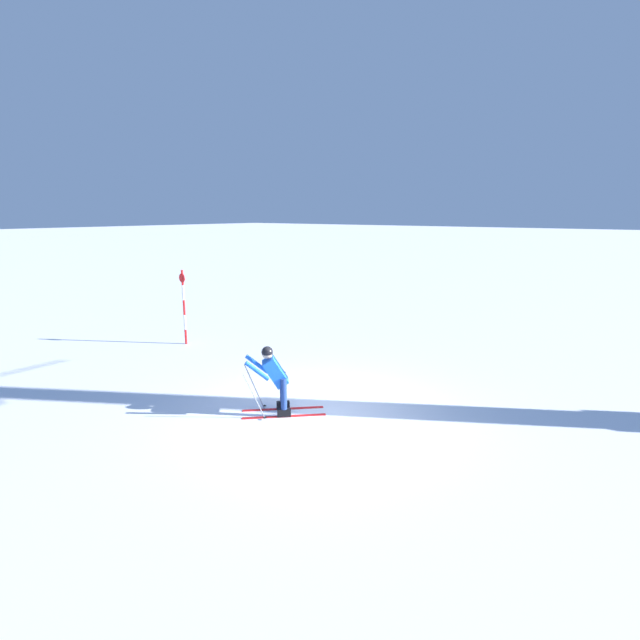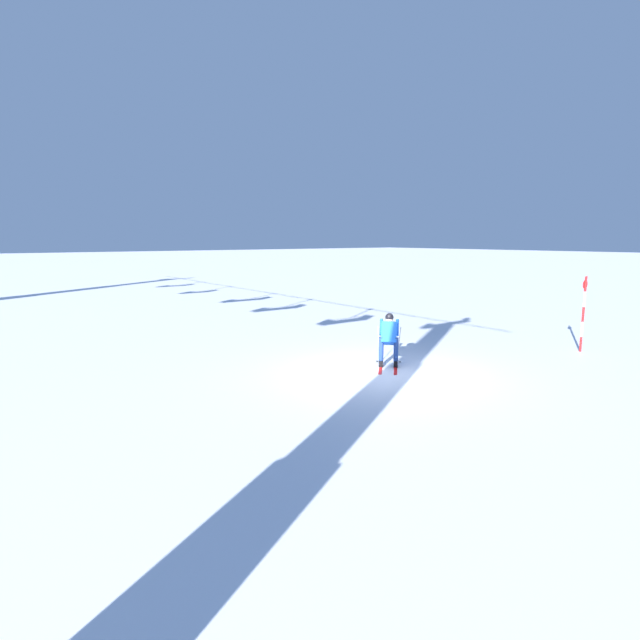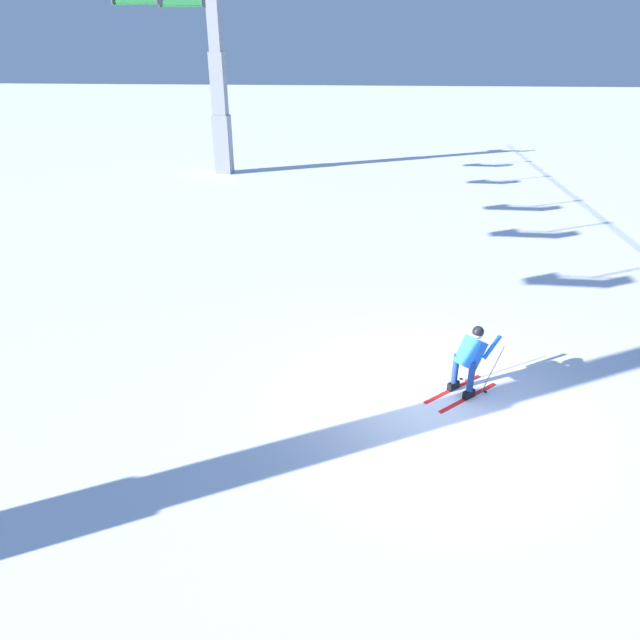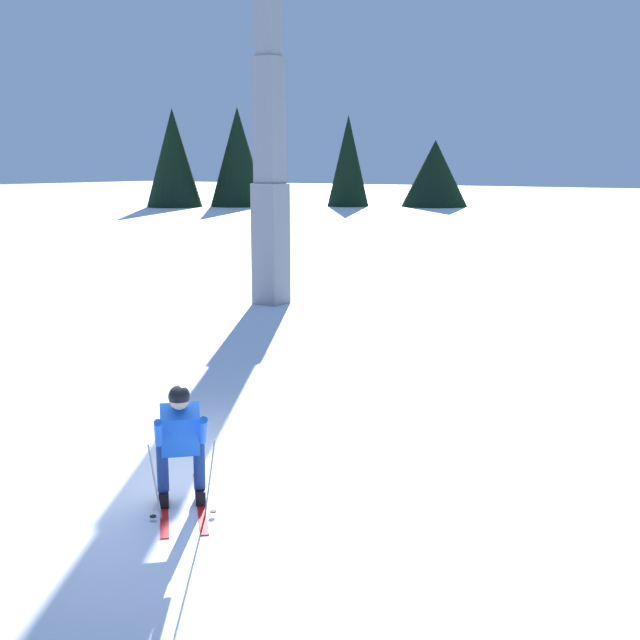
{
  "view_description": "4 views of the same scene",
  "coord_description": "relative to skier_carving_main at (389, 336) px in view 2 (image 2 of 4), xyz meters",
  "views": [
    {
      "loc": [
        7.75,
        5.9,
        4.16
      ],
      "look_at": [
        -0.36,
        -0.26,
        1.93
      ],
      "focal_mm": 27.76,
      "sensor_mm": 36.0,
      "label": 1
    },
    {
      "loc": [
        -9.42,
        9.24,
        3.56
      ],
      "look_at": [
        0.41,
        1.76,
        1.56
      ],
      "focal_mm": 28.5,
      "sensor_mm": 36.0,
      "label": 2
    },
    {
      "loc": [
        -9.56,
        1.11,
        6.37
      ],
      "look_at": [
        0.33,
        2.31,
        1.57
      ],
      "focal_mm": 30.93,
      "sensor_mm": 36.0,
      "label": 3
    },
    {
      "loc": [
        6.44,
        -7.07,
        3.78
      ],
      "look_at": [
        0.93,
        1.42,
        1.84
      ],
      "focal_mm": 45.84,
      "sensor_mm": 36.0,
      "label": 4
    }
  ],
  "objects": [
    {
      "name": "ground_plane",
      "position": [
        -0.53,
        0.76,
        -0.84
      ],
      "size": [
        260.0,
        260.0,
        0.0
      ],
      "primitive_type": "plane",
      "color": "white"
    },
    {
      "name": "skier_carving_main",
      "position": [
        0.0,
        0.0,
        0.0
      ],
      "size": [
        1.6,
        1.62,
        1.6
      ],
      "color": "red",
      "rests_on": "ground_plane"
    },
    {
      "name": "trail_marker_pole",
      "position": [
        -2.43,
        -6.08,
        0.44
      ],
      "size": [
        0.07,
        0.28,
        2.38
      ],
      "color": "red",
      "rests_on": "ground_plane"
    }
  ]
}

